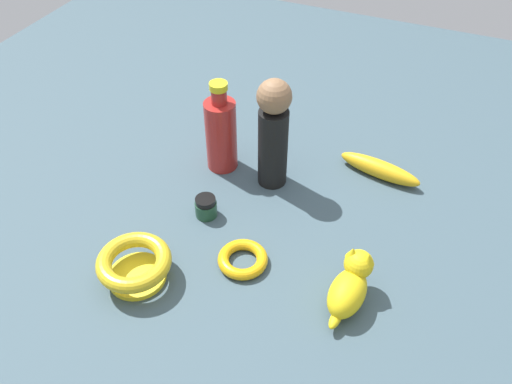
% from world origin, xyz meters
% --- Properties ---
extents(ground, '(2.00, 2.00, 0.00)m').
position_xyz_m(ground, '(0.00, 0.00, 0.00)').
color(ground, '#384C56').
extents(bangle, '(0.09, 0.09, 0.02)m').
position_xyz_m(bangle, '(-0.02, 0.11, 0.01)').
color(bangle, gold).
rests_on(bangle, ground).
extents(person_figure_adult, '(0.08, 0.08, 0.24)m').
position_xyz_m(person_figure_adult, '(0.01, -0.12, 0.13)').
color(person_figure_adult, black).
rests_on(person_figure_adult, ground).
extents(nail_polish_jar, '(0.04, 0.04, 0.04)m').
position_xyz_m(nail_polish_jar, '(0.09, 0.03, 0.02)').
color(nail_polish_jar, '#1D422C').
rests_on(nail_polish_jar, ground).
extents(bottle_tall, '(0.07, 0.07, 0.21)m').
position_xyz_m(bottle_tall, '(0.13, -0.12, 0.09)').
color(bottle_tall, maroon).
rests_on(bottle_tall, ground).
extents(banana, '(0.18, 0.07, 0.04)m').
position_xyz_m(banana, '(-0.19, -0.22, 0.02)').
color(banana, gold).
rests_on(banana, ground).
extents(bowl, '(0.13, 0.13, 0.06)m').
position_xyz_m(bowl, '(0.14, 0.22, 0.04)').
color(bowl, yellow).
rests_on(bowl, ground).
extents(cat_figurine, '(0.07, 0.14, 0.09)m').
position_xyz_m(cat_figurine, '(-0.22, 0.12, 0.04)').
color(cat_figurine, gold).
rests_on(cat_figurine, ground).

